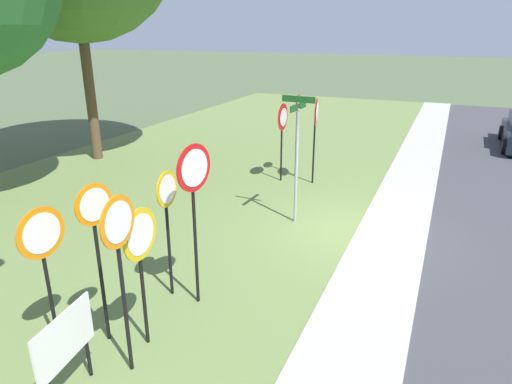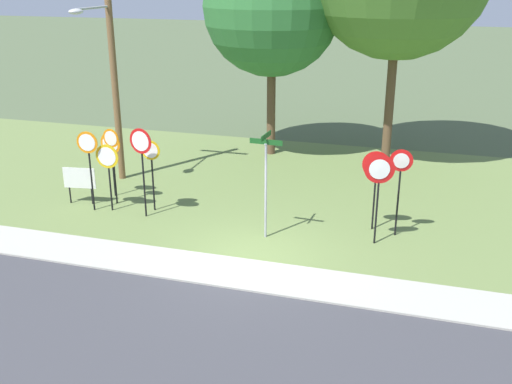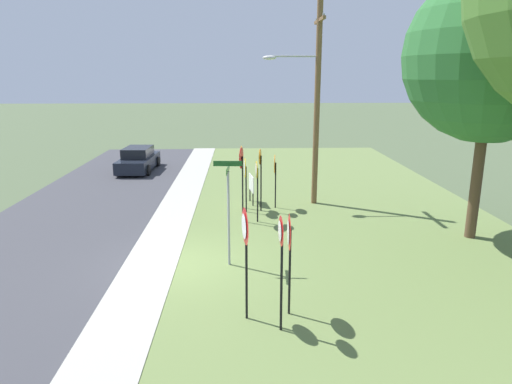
# 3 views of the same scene
# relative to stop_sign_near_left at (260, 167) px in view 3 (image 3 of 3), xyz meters

# --- Properties ---
(ground_plane) EXTENTS (160.00, 160.00, 0.00)m
(ground_plane) POSITION_rel_stop_sign_near_left_xyz_m (5.46, -2.71, -1.87)
(ground_plane) COLOR #4C5B3D
(road_asphalt) EXTENTS (44.00, 6.40, 0.01)m
(road_asphalt) POSITION_rel_stop_sign_near_left_xyz_m (5.46, -7.51, -1.86)
(road_asphalt) COLOR #3D3D42
(road_asphalt) RESTS_ON ground_plane
(sidewalk_strip) EXTENTS (44.00, 1.60, 0.06)m
(sidewalk_strip) POSITION_rel_stop_sign_near_left_xyz_m (5.46, -3.51, -1.84)
(sidewalk_strip) COLOR #ADAA9E
(sidewalk_strip) RESTS_ON ground_plane
(grass_median) EXTENTS (44.00, 12.00, 0.04)m
(grass_median) POSITION_rel_stop_sign_near_left_xyz_m (5.46, 3.29, -1.85)
(grass_median) COLOR olive
(grass_median) RESTS_ON ground_plane
(stop_sign_near_left) EXTENTS (0.61, 0.14, 2.57)m
(stop_sign_near_left) POSITION_rel_stop_sign_near_left_xyz_m (0.00, 0.00, 0.00)
(stop_sign_near_left) COLOR black
(stop_sign_near_left) RESTS_ON grass_median
(stop_sign_near_right) EXTENTS (0.78, 0.10, 2.23)m
(stop_sign_near_right) POSITION_rel_stop_sign_near_left_xyz_m (0.17, -0.62, -0.21)
(stop_sign_near_right) COLOR black
(stop_sign_near_right) RESTS_ON grass_median
(stop_sign_far_left) EXTENTS (0.76, 0.12, 2.26)m
(stop_sign_far_left) POSITION_rel_stop_sign_near_left_xyz_m (-0.41, 0.62, -0.18)
(stop_sign_far_left) COLOR black
(stop_sign_far_left) RESTS_ON grass_median
(stop_sign_far_center) EXTENTS (0.63, 0.10, 2.35)m
(stop_sign_far_center) POSITION_rel_stop_sign_near_left_xyz_m (1.48, -0.20, -0.14)
(stop_sign_far_center) COLOR black
(stop_sign_far_center) RESTS_ON grass_median
(stop_sign_far_right) EXTENTS (0.78, 0.17, 2.88)m
(stop_sign_far_right) POSITION_rel_stop_sign_near_left_xyz_m (1.46, -0.76, 0.29)
(stop_sign_far_right) COLOR black
(stop_sign_far_right) RESTS_ON grass_median
(stop_sign_center_tall) EXTENTS (0.70, 0.11, 2.64)m
(stop_sign_center_tall) POSITION_rel_stop_sign_near_left_xyz_m (-0.41, -0.75, 0.09)
(stop_sign_center_tall) COLOR black
(stop_sign_center_tall) RESTS_ON grass_median
(yield_sign_near_left) EXTENTS (0.83, 0.17, 2.66)m
(yield_sign_near_left) POSITION_rel_stop_sign_near_left_xyz_m (8.62, -0.73, 0.18)
(yield_sign_near_left) COLOR black
(yield_sign_near_left) RESTS_ON grass_median
(yield_sign_near_right) EXTENTS (0.84, 0.10, 2.45)m
(yield_sign_near_right) POSITION_rel_stop_sign_near_left_xyz_m (8.45, 0.27, 0.01)
(yield_sign_near_right) COLOR black
(yield_sign_near_right) RESTS_ON grass_median
(yield_sign_far_left) EXTENTS (0.65, 0.11, 2.63)m
(yield_sign_far_left) POSITION_rel_stop_sign_near_left_xyz_m (9.15, 0.02, 0.12)
(yield_sign_far_left) COLOR black
(yield_sign_far_left) RESTS_ON grass_median
(street_name_post) EXTENTS (0.96, 0.82, 3.12)m
(street_name_post) POSITION_rel_stop_sign_near_left_xyz_m (5.52, -1.16, 0.02)
(street_name_post) COLOR #9EA0A8
(street_name_post) RESTS_ON grass_median
(utility_pole) EXTENTS (2.10, 2.41, 8.60)m
(utility_pole) POSITION_rel_stop_sign_near_left_xyz_m (-1.09, 2.25, 2.82)
(utility_pole) COLOR brown
(utility_pole) RESTS_ON grass_median
(notice_board) EXTENTS (1.09, 0.19, 1.25)m
(notice_board) POSITION_rel_stop_sign_near_left_xyz_m (-1.12, -0.34, -0.99)
(notice_board) COLOR black
(notice_board) RESTS_ON grass_median
(oak_tree_left) EXTENTS (5.50, 5.50, 8.78)m
(oak_tree_left) POSITION_rel_stop_sign_near_left_xyz_m (3.42, 7.14, 4.19)
(oak_tree_left) COLOR brown
(oak_tree_left) RESTS_ON grass_median
(parked_hatchback_near) EXTENTS (4.36, 2.02, 1.39)m
(parked_hatchback_near) POSITION_rel_stop_sign_near_left_xyz_m (-8.54, -6.81, -1.22)
(parked_hatchback_near) COLOR black
(parked_hatchback_near) RESTS_ON road_asphalt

